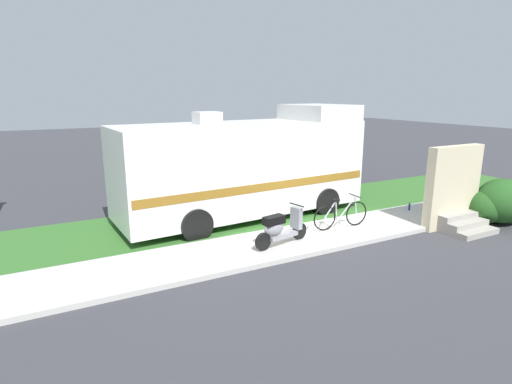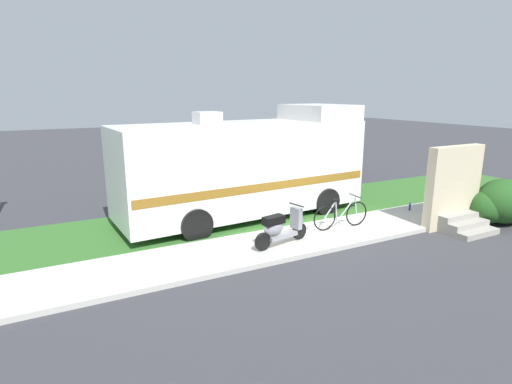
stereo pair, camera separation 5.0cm
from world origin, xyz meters
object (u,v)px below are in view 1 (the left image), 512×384
(scooter, at_px, (280,228))
(bicycle, at_px, (341,214))
(pickup_truck_near, at_px, (294,157))
(bottle_green, at_px, (409,207))
(motorhome_rv, at_px, (246,166))

(scooter, distance_m, bicycle, 2.24)
(scooter, xyz_separation_m, pickup_truck_near, (5.36, 7.62, 0.37))
(bottle_green, bearing_deg, pickup_truck_near, 89.90)
(motorhome_rv, distance_m, pickup_truck_near, 6.83)
(scooter, distance_m, bottle_green, 5.41)
(scooter, xyz_separation_m, bicycle, (2.21, 0.34, -0.06))
(bicycle, relative_size, pickup_truck_near, 0.32)
(bicycle, xyz_separation_m, bottle_green, (3.14, 0.36, -0.28))
(scooter, height_order, bicycle, scooter)
(pickup_truck_near, height_order, bottle_green, pickup_truck_near)
(bicycle, bearing_deg, scooter, -171.14)
(bicycle, distance_m, pickup_truck_near, 7.94)
(bicycle, bearing_deg, bottle_green, 6.49)
(scooter, bearing_deg, motorhome_rv, 80.52)
(motorhome_rv, bearing_deg, bottle_green, -24.20)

